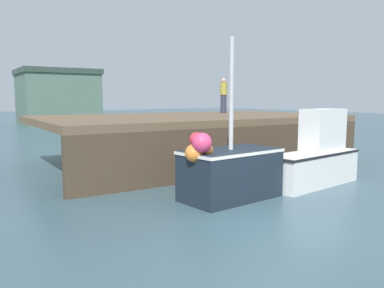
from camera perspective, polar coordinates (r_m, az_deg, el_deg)
ground at (r=8.89m, az=12.56°, el=-11.53°), size 120.00×160.00×0.10m
pier at (r=15.91m, az=0.96°, el=2.88°), size 12.38×7.14×1.98m
fishing_boat_near_left at (r=10.47m, az=5.45°, el=-3.96°), size 2.96×1.74×4.30m
fishing_boat_near_right at (r=12.74m, az=17.79°, el=-1.87°), size 3.71×1.52×2.38m
rowboat at (r=14.08m, az=17.47°, el=-3.89°), size 1.77×1.14×0.41m
dockworker at (r=19.14m, az=4.66°, el=7.11°), size 0.34×0.34×1.70m
warehouse at (r=41.95m, az=-19.16°, el=6.51°), size 7.36×7.08×5.56m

